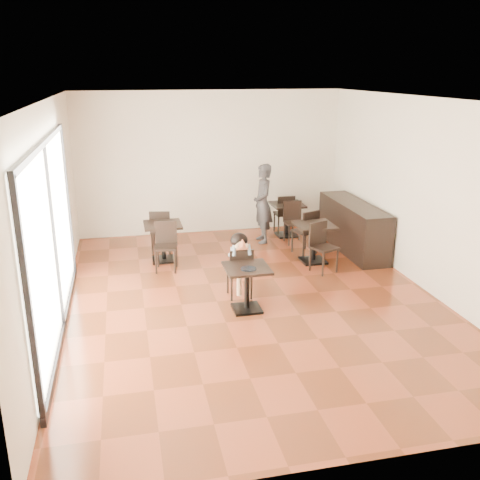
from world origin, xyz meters
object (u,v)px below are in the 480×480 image
object	(u,v)px
child_table	(247,289)
chair_back_a	(284,214)
cafe_table_back	(287,220)
chair_mid_b	(324,248)
chair_back_b	(295,223)
child_chair	(239,272)
chair_left_a	(161,231)
child	(239,265)
cafe_table_left	(163,242)
adult_patron	(263,204)
chair_mid_a	(305,231)
cafe_table_mid	(314,243)
chair_left_b	(166,247)

from	to	relation	value
child_table	chair_back_a	distance (m)	4.30
cafe_table_back	chair_mid_b	world-z (taller)	chair_mid_b
chair_back_a	chair_back_b	bearing A→B (deg)	90.03
child_chair	cafe_table_back	xyz separation A→B (m)	(1.78, 3.11, -0.06)
chair_mid_b	chair_left_a	xyz separation A→B (m)	(-2.87, 1.80, -0.01)
child	cafe_table_left	distance (m)	2.31
chair_left_a	child_table	bearing A→B (deg)	118.80
child	chair_left_a	world-z (taller)	child
adult_patron	chair_mid_a	xyz separation A→B (m)	(0.65, -0.93, -0.40)
cafe_table_mid	chair_left_a	world-z (taller)	chair_left_a
child_chair	chair_back_a	world-z (taller)	chair_back_a
cafe_table_back	chair_back_a	bearing A→B (deg)	90.00
cafe_table_mid	chair_left_b	distance (m)	2.87
chair_left_a	chair_left_b	size ratio (longest dim) A/B	1.00
child	chair_back_a	distance (m)	3.81
chair_mid_a	chair_left_b	bearing A→B (deg)	-13.87
cafe_table_mid	chair_back_b	bearing A→B (deg)	89.88
child	adult_patron	bearing A→B (deg)	68.02
cafe_table_mid	chair_back_a	world-z (taller)	chair_back_a
cafe_table_back	cafe_table_mid	bearing A→B (deg)	-90.08
child_chair	chair_mid_b	world-z (taller)	chair_mid_b
chair_back_a	adult_patron	bearing A→B (deg)	40.33
cafe_table_left	chair_back_a	size ratio (longest dim) A/B	0.84
cafe_table_left	chair_left_b	xyz separation A→B (m)	(0.00, -0.55, 0.08)
chair_mid_b	chair_left_a	size ratio (longest dim) A/B	1.01
adult_patron	chair_mid_a	world-z (taller)	adult_patron
chair_left_b	chair_back_a	world-z (taller)	chair_left_b
chair_mid_b	chair_left_b	xyz separation A→B (m)	(-2.87, 0.70, -0.01)
cafe_table_back	chair_left_b	world-z (taller)	chair_left_b
adult_patron	cafe_table_left	size ratio (longest dim) A/B	2.26
child_table	chair_mid_b	bearing A→B (deg)	36.75
child_chair	adult_patron	bearing A→B (deg)	-111.98
cafe_table_left	chair_left_a	xyz separation A→B (m)	(0.00, 0.55, 0.08)
child_chair	chair_left_a	size ratio (longest dim) A/B	0.95
cafe_table_mid	cafe_table_left	size ratio (longest dim) A/B	1.01
cafe_table_mid	cafe_table_left	distance (m)	2.95
child_table	chair_mid_a	xyz separation A→B (m)	(1.78, 2.43, 0.10)
chair_left_a	chair_back_b	size ratio (longest dim) A/B	1.01
chair_left_b	adult_patron	bearing A→B (deg)	40.67
child_chair	chair_back_b	size ratio (longest dim) A/B	0.96
cafe_table_left	chair_left_a	world-z (taller)	chair_left_a
cafe_table_left	adult_patron	bearing A→B (deg)	19.42
child_chair	chair_mid_b	bearing A→B (deg)	-156.34
cafe_table_mid	chair_mid_b	xyz separation A→B (m)	(0.00, -0.55, 0.08)
chair_left_b	cafe_table_left	bearing A→B (deg)	99.69
chair_mid_a	chair_left_b	xyz separation A→B (m)	(-2.87, -0.40, -0.01)
child	adult_patron	size ratio (longest dim) A/B	0.64
chair_mid_a	chair_left_a	size ratio (longest dim) A/B	1.01
cafe_table_left	chair_back_b	distance (m)	2.92
child_chair	chair_back_b	bearing A→B (deg)	-124.87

